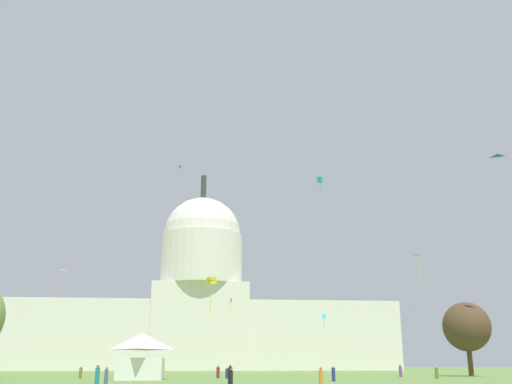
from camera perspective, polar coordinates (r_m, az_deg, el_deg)
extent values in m
cube|color=silver|center=(192.74, -15.11, -13.37)|extent=(62.38, 19.09, 21.01)
cube|color=silver|center=(192.87, 4.05, -13.88)|extent=(62.38, 19.09, 21.01)
cube|color=silver|center=(190.40, -5.52, -13.01)|extent=(29.94, 21.00, 26.36)
cylinder|color=silver|center=(192.86, -5.34, -6.67)|extent=(26.50, 26.50, 16.37)
sphere|color=silver|center=(194.42, -5.28, -4.29)|extent=(25.45, 25.45, 25.45)
cylinder|color=#2D3833|center=(198.64, -5.15, 0.45)|extent=(1.80, 1.80, 8.16)
cube|color=white|center=(75.43, -11.20, -16.61)|extent=(5.42, 6.93, 2.57)
pyramid|color=white|center=(75.47, -11.06, -14.13)|extent=(5.69, 7.27, 1.98)
cylinder|color=#4C3823|center=(101.46, 20.19, -15.06)|extent=(0.78, 0.78, 5.31)
ellipsoid|color=#4C3823|center=(101.63, 19.91, -12.27)|extent=(9.61, 9.46, 7.74)
cylinder|color=orange|center=(55.83, 6.38, -17.58)|extent=(0.38, 0.38, 1.34)
sphere|color=#A37556|center=(55.81, 6.36, -16.76)|extent=(0.26, 0.26, 0.25)
cylinder|color=olive|center=(83.35, -16.78, -16.63)|extent=(0.59, 0.59, 1.33)
sphere|color=brown|center=(83.34, -16.74, -16.10)|extent=(0.28, 0.28, 0.20)
cylinder|color=navy|center=(81.58, -2.86, -17.32)|extent=(0.57, 0.57, 1.25)
sphere|color=beige|center=(81.57, -2.85, -16.81)|extent=(0.29, 0.29, 0.21)
cylinder|color=#3D5684|center=(55.16, -14.45, -17.17)|extent=(0.39, 0.39, 1.39)
sphere|color=#A37556|center=(55.15, -14.39, -16.34)|extent=(0.27, 0.27, 0.22)
cylinder|color=olive|center=(83.72, 17.26, -16.56)|extent=(0.55, 0.55, 1.41)
sphere|color=beige|center=(83.72, 17.22, -16.01)|extent=(0.25, 0.25, 0.21)
cylinder|color=black|center=(53.21, -2.48, -17.76)|extent=(0.51, 0.51, 1.26)
sphere|color=brown|center=(53.20, -2.47, -16.96)|extent=(0.32, 0.32, 0.22)
cylinder|color=#1E757A|center=(59.23, -15.26, -16.97)|extent=(0.56, 0.56, 1.52)
sphere|color=brown|center=(59.23, -15.20, -16.12)|extent=(0.35, 0.35, 0.25)
cylinder|color=maroon|center=(83.28, -3.73, -17.23)|extent=(0.59, 0.59, 1.43)
sphere|color=#A37556|center=(83.28, -3.72, -16.65)|extent=(0.30, 0.30, 0.23)
cylinder|color=navy|center=(67.93, 7.59, -17.28)|extent=(0.54, 0.54, 1.47)
sphere|color=beige|center=(67.92, 7.56, -16.56)|extent=(0.31, 0.31, 0.23)
cylinder|color=#703D93|center=(92.04, 13.96, -16.70)|extent=(0.57, 0.57, 1.53)
sphere|color=#A37556|center=(92.03, 13.92, -16.14)|extent=(0.32, 0.32, 0.25)
cylinder|color=black|center=(56.29, -2.55, -17.54)|extent=(0.51, 0.51, 1.54)
sphere|color=brown|center=(56.28, -2.53, -16.64)|extent=(0.31, 0.31, 0.24)
pyramid|color=blue|center=(94.82, 22.55, 3.27)|extent=(1.81, 1.39, 0.39)
cube|color=teal|center=(108.26, 6.28, 1.07)|extent=(1.21, 1.20, 0.43)
cube|color=teal|center=(108.43, 6.27, 1.34)|extent=(1.21, 1.20, 0.43)
cylinder|color=teal|center=(107.88, 6.31, 0.40)|extent=(0.16, 0.38, 2.22)
cube|color=green|center=(161.87, -7.42, 2.43)|extent=(0.98, 0.99, 0.50)
cube|color=green|center=(162.00, -7.42, 2.57)|extent=(0.98, 0.99, 0.50)
pyramid|color=pink|center=(97.24, -18.08, -7.58)|extent=(1.80, 1.74, 0.31)
cylinder|color=pink|center=(97.35, -18.44, -8.95)|extent=(0.10, 0.24, 3.21)
cube|color=#D1339E|center=(128.84, -2.46, -10.54)|extent=(0.44, 0.62, 0.85)
cylinder|color=yellow|center=(128.66, -2.48, -11.35)|extent=(0.12, 0.13, 2.80)
cube|color=#33BCDB|center=(156.57, 6.66, -12.00)|extent=(1.05, 0.66, 1.32)
cylinder|color=blue|center=(156.45, 6.69, -12.63)|extent=(0.15, 0.33, 2.12)
cube|color=yellow|center=(67.32, -4.39, -8.84)|extent=(1.22, 1.21, 0.50)
cube|color=yellow|center=(67.39, -4.38, -8.46)|extent=(1.22, 1.21, 0.50)
cylinder|color=yellow|center=(67.11, -4.43, -10.35)|extent=(0.22, 0.41, 3.18)
pyramid|color=gold|center=(80.82, 15.72, -6.18)|extent=(1.26, 1.15, 0.16)
cylinder|color=gold|center=(80.74, 15.70, -7.52)|extent=(0.15, 0.37, 2.66)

